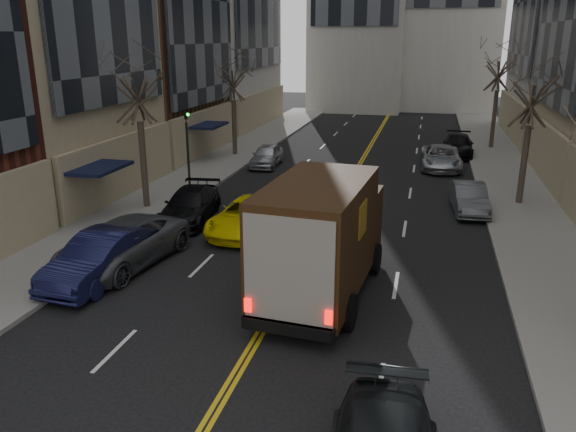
# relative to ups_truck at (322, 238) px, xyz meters

# --- Properties ---
(sidewalk_left) EXTENTS (4.00, 66.00, 0.15)m
(sidewalk_left) POSITION_rel_ups_truck_xyz_m (-10.20, 14.37, -1.89)
(sidewalk_left) COLOR slate
(sidewalk_left) RESTS_ON ground
(sidewalk_right) EXTENTS (4.00, 66.00, 0.15)m
(sidewalk_right) POSITION_rel_ups_truck_xyz_m (7.80, 14.37, -1.89)
(sidewalk_right) COLOR slate
(sidewalk_right) RESTS_ON ground
(tree_lf_mid) EXTENTS (3.20, 3.20, 8.91)m
(tree_lf_mid) POSITION_rel_ups_truck_xyz_m (-10.00, 7.37, 4.63)
(tree_lf_mid) COLOR #382D23
(tree_lf_mid) RESTS_ON sidewalk_left
(tree_lf_far) EXTENTS (3.20, 3.20, 8.12)m
(tree_lf_far) POSITION_rel_ups_truck_xyz_m (-10.00, 20.37, 4.06)
(tree_lf_far) COLOR #382D23
(tree_lf_far) RESTS_ON sidewalk_left
(tree_rt_mid) EXTENTS (3.20, 3.20, 8.32)m
(tree_rt_mid) POSITION_rel_ups_truck_xyz_m (7.60, 12.37, 4.20)
(tree_rt_mid) COLOR #382D23
(tree_rt_mid) RESTS_ON sidewalk_right
(tree_rt_far) EXTENTS (3.20, 3.20, 9.11)m
(tree_rt_far) POSITION_rel_ups_truck_xyz_m (7.60, 27.37, 4.78)
(tree_rt_far) COLOR #382D23
(tree_rt_far) RESTS_ON sidewalk_right
(traffic_signal) EXTENTS (0.29, 0.26, 4.70)m
(traffic_signal) POSITION_rel_ups_truck_xyz_m (-8.60, 9.37, 0.85)
(traffic_signal) COLOR black
(traffic_signal) RESTS_ON sidewalk_left
(ups_truck) EXTENTS (3.34, 7.30, 3.90)m
(ups_truck) POSITION_rel_ups_truck_xyz_m (0.00, 0.00, 0.00)
(ups_truck) COLOR black
(ups_truck) RESTS_ON ground
(taxi) EXTENTS (2.72, 5.21, 1.40)m
(taxi) POSITION_rel_ups_truck_xyz_m (-4.20, 5.35, -1.26)
(taxi) COLOR yellow
(taxi) RESTS_ON ground
(pedestrian) EXTENTS (0.40, 0.61, 1.66)m
(pedestrian) POSITION_rel_ups_truck_xyz_m (-2.02, 2.23, -1.14)
(pedestrian) COLOR black
(pedestrian) RESTS_ON ground
(parked_lf_b) EXTENTS (2.08, 5.08, 1.64)m
(parked_lf_b) POSITION_rel_ups_truck_xyz_m (-7.50, -0.62, -1.15)
(parked_lf_b) COLOR #101234
(parked_lf_b) RESTS_ON ground
(parked_lf_c) EXTENTS (3.42, 6.07, 1.60)m
(parked_lf_c) POSITION_rel_ups_truck_xyz_m (-7.50, 0.72, -1.16)
(parked_lf_c) COLOR #47494E
(parked_lf_c) RESTS_ON ground
(parked_lf_d) EXTENTS (2.59, 5.13, 1.43)m
(parked_lf_d) POSITION_rel_ups_truck_xyz_m (-7.22, 6.21, -1.25)
(parked_lf_d) COLOR black
(parked_lf_d) RESTS_ON ground
(parked_lf_e) EXTENTS (1.82, 4.11, 1.38)m
(parked_lf_e) POSITION_rel_ups_truck_xyz_m (-6.96, 17.84, -1.28)
(parked_lf_e) COLOR #B1B5B9
(parked_lf_e) RESTS_ON ground
(parked_rt_a) EXTENTS (1.77, 4.25, 1.37)m
(parked_rt_a) POSITION_rel_ups_truck_xyz_m (5.10, 10.59, -1.28)
(parked_rt_a) COLOR #4C4F53
(parked_rt_a) RESTS_ON ground
(parked_rt_b) EXTENTS (2.57, 5.25, 1.44)m
(parked_rt_b) POSITION_rel_ups_truck_xyz_m (3.90, 19.80, -1.25)
(parked_rt_b) COLOR #B7BABF
(parked_rt_b) RESTS_ON ground
(parked_rt_c) EXTENTS (2.18, 5.04, 1.44)m
(parked_rt_c) POSITION_rel_ups_truck_xyz_m (5.10, 24.33, -1.24)
(parked_rt_c) COLOR black
(parked_rt_c) RESTS_ON ground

